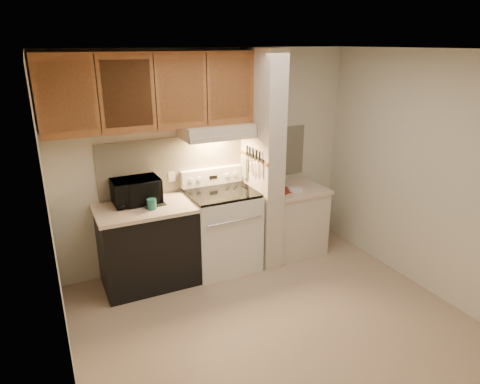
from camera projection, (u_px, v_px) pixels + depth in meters
floor at (270, 318)px, 4.19m from camera, size 3.60×3.60×0.00m
ceiling at (277, 49)px, 3.36m from camera, size 3.60×3.60×0.00m
wall_back at (210, 159)px, 5.05m from camera, size 3.60×2.50×0.02m
wall_left at (53, 236)px, 3.04m from camera, size 0.02×3.00×2.50m
wall_right at (421, 173)px, 4.51m from camera, size 0.02×3.00×2.50m
backsplash at (210, 160)px, 5.04m from camera, size 2.60×0.02×0.63m
range_body at (222, 231)px, 5.02m from camera, size 0.76×0.65×0.92m
oven_window at (234, 238)px, 4.73m from camera, size 0.50×0.01×0.30m
oven_handle at (235, 221)px, 4.63m from camera, size 0.65×0.02×0.02m
cooktop at (222, 193)px, 4.86m from camera, size 0.74×0.64×0.03m
range_backguard at (212, 176)px, 5.06m from camera, size 0.76×0.08×0.20m
range_display at (213, 177)px, 5.03m from camera, size 0.10×0.01×0.04m
range_knob_left_outer at (191, 180)px, 4.91m from camera, size 0.05×0.02×0.05m
range_knob_left_inner at (199, 179)px, 4.95m from camera, size 0.05×0.02×0.05m
range_knob_right_inner at (227, 175)px, 5.10m from camera, size 0.05×0.02×0.05m
range_knob_right_outer at (235, 174)px, 5.14m from camera, size 0.05×0.02×0.05m
dishwasher_front at (148, 247)px, 4.68m from camera, size 1.00×0.63×0.87m
left_countertop at (145, 208)px, 4.52m from camera, size 1.04×0.67×0.04m
spoon_rest at (155, 206)px, 4.52m from camera, size 0.24×0.10×0.02m
teal_jar at (152, 204)px, 4.43m from camera, size 0.11×0.11×0.11m
outlet at (172, 177)px, 4.88m from camera, size 0.08×0.01×0.12m
microwave at (136, 191)px, 4.57m from camera, size 0.50×0.35×0.27m
partition_pillar at (262, 161)px, 4.96m from camera, size 0.22×0.70×2.50m
pillar_trim at (253, 158)px, 4.89m from camera, size 0.01×0.70×0.04m
knife_strip at (255, 157)px, 4.84m from camera, size 0.02×0.42×0.04m
knife_blade_a at (261, 170)px, 4.72m from camera, size 0.01×0.03×0.16m
knife_handle_a at (260, 156)px, 4.70m from camera, size 0.02×0.02×0.10m
knife_blade_b at (257, 168)px, 4.81m from camera, size 0.01×0.04×0.18m
knife_handle_b at (257, 154)px, 4.76m from camera, size 0.02×0.02×0.10m
knife_blade_c at (254, 168)px, 4.88m from camera, size 0.01×0.04×0.20m
knife_handle_c at (253, 153)px, 4.83m from camera, size 0.02×0.02×0.10m
knife_blade_d at (250, 164)px, 4.94m from camera, size 0.01×0.04×0.16m
knife_handle_d at (250, 151)px, 4.90m from camera, size 0.02×0.02×0.10m
knife_blade_e at (247, 163)px, 5.02m from camera, size 0.01×0.04×0.18m
knife_handle_e at (247, 150)px, 4.96m from camera, size 0.02×0.02×0.10m
oven_mitt at (245, 168)px, 5.09m from camera, size 0.03×0.10×0.24m
right_cab_base at (293, 221)px, 5.43m from camera, size 0.70×0.60×0.81m
right_countertop at (294, 189)px, 5.29m from camera, size 0.74×0.64×0.04m
red_folder at (281, 189)px, 5.21m from camera, size 0.31×0.36×0.01m
white_box at (295, 189)px, 5.17m from camera, size 0.18×0.14×0.04m
range_hood at (216, 131)px, 4.74m from camera, size 0.78×0.44×0.15m
hood_lip at (224, 138)px, 4.57m from camera, size 0.78×0.04×0.06m
upper_cabinets at (151, 91)px, 4.34m from camera, size 2.18×0.33×0.77m
cab_door_a at (67, 97)px, 3.87m from camera, size 0.46×0.01×0.63m
cab_gap_a at (98, 95)px, 3.98m from camera, size 0.01×0.01×0.73m
cab_door_b at (127, 94)px, 4.09m from camera, size 0.46×0.01×0.63m
cab_gap_b at (155, 92)px, 4.20m from camera, size 0.01×0.01×0.73m
cab_door_c at (182, 91)px, 4.32m from camera, size 0.46×0.01×0.63m
cab_gap_c at (207, 90)px, 4.43m from camera, size 0.01×0.01×0.73m
cab_door_d at (231, 89)px, 4.54m from camera, size 0.46×0.01×0.63m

